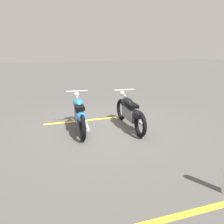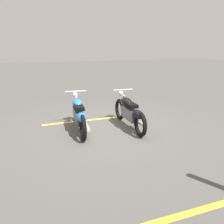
% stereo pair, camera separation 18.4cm
% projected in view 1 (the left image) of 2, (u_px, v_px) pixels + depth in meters
% --- Properties ---
extents(ground_plane, '(60.00, 60.00, 0.00)m').
position_uv_depth(ground_plane, '(104.00, 127.00, 6.88)').
color(ground_plane, '#514F4C').
extents(motorcycle_bright_foreground, '(2.23, 0.62, 1.04)m').
position_uv_depth(motorcycle_bright_foreground, '(80.00, 115.00, 6.52)').
color(motorcycle_bright_foreground, black).
rests_on(motorcycle_bright_foreground, ground).
extents(motorcycle_dark_foreground, '(2.23, 0.62, 1.04)m').
position_uv_depth(motorcycle_dark_foreground, '(131.00, 112.00, 6.73)').
color(motorcycle_dark_foreground, black).
rests_on(motorcycle_dark_foreground, ground).
extents(parking_stripe_near, '(0.18, 3.20, 0.01)m').
position_uv_depth(parking_stripe_near, '(94.00, 119.00, 7.61)').
color(parking_stripe_near, yellow).
rests_on(parking_stripe_near, ground).
extents(parking_stripe_mid, '(0.18, 3.20, 0.01)m').
position_uv_depth(parking_stripe_mid, '(212.00, 207.00, 3.47)').
color(parking_stripe_mid, yellow).
rests_on(parking_stripe_mid, ground).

